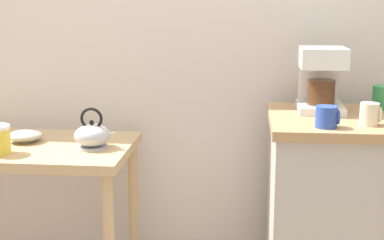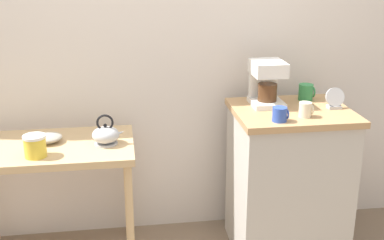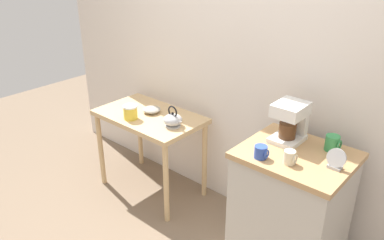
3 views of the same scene
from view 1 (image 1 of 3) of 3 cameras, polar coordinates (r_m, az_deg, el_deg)
wooden_table at (r=2.48m, az=-16.74°, el=-4.64°), size 0.91×0.55×0.74m
kitchen_counter at (r=2.36m, az=15.84°, el=-10.37°), size 0.66×0.57×0.90m
bowl_stoneware at (r=2.49m, az=-16.82°, el=-1.55°), size 0.15×0.15×0.05m
teakettle at (r=2.31m, az=-10.22°, el=-1.57°), size 0.18×0.15×0.17m
coffee_maker at (r=2.31m, az=13.15°, el=4.44°), size 0.18×0.22×0.26m
mug_tall_green at (r=2.42m, az=19.15°, el=2.20°), size 0.09×0.09×0.10m
mug_blue at (r=2.02m, az=13.76°, el=0.32°), size 0.08×0.08×0.08m
mug_small_cream at (r=2.09m, az=17.90°, el=0.58°), size 0.07×0.07×0.08m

